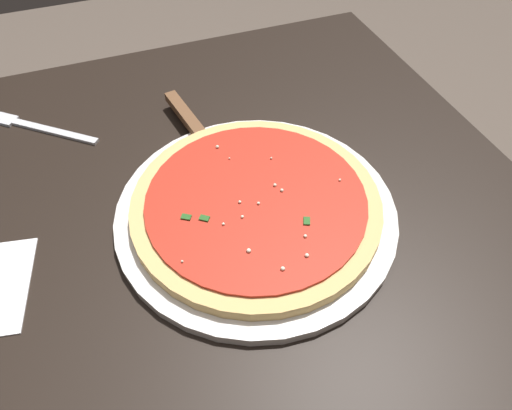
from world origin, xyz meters
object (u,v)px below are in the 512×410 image
object	(u,v)px
pizza_server	(199,132)
fork	(38,128)
pizza	(256,204)
serving_plate	(256,212)

from	to	relation	value
pizza_server	fork	xyz separation A→B (m)	(0.12, 0.23, -0.02)
pizza	pizza_server	bearing A→B (deg)	9.62
pizza	pizza_server	size ratio (longest dim) A/B	1.43
pizza	fork	world-z (taller)	pizza
fork	pizza_server	bearing A→B (deg)	-117.20
serving_plate	pizza_server	size ratio (longest dim) A/B	1.62
serving_plate	pizza	world-z (taller)	pizza
serving_plate	pizza_server	xyz separation A→B (m)	(0.17, 0.03, 0.01)
pizza	pizza_server	xyz separation A→B (m)	(0.17, 0.03, -0.00)
pizza	fork	bearing A→B (deg)	42.08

